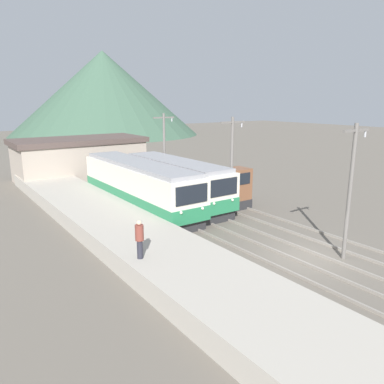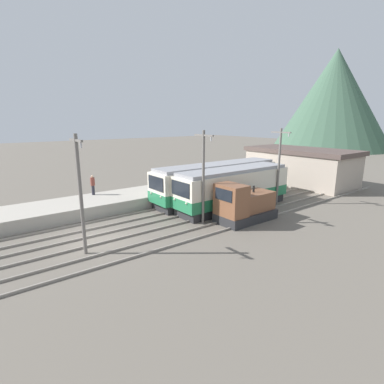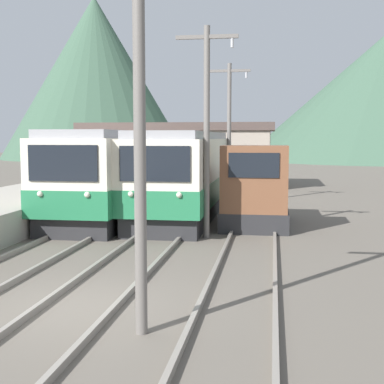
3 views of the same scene
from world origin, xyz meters
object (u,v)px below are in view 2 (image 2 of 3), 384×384
Objects in this scene: commuter_train_center at (233,190)px; catenary_mast_far at (279,164)px; shunting_locomotive at (244,206)px; catenary_mast_mid at (203,174)px; person_on_platform at (93,184)px; commuter_train_left at (217,183)px; catenary_mast_near at (80,191)px.

commuter_train_center is 1.67× the size of catenary_mast_far.
catenary_mast_mid is at bearing -118.65° from shunting_locomotive.
person_on_platform is at bearing -153.10° from catenary_mast_mid.
catenary_mast_mid is (-1.49, -2.73, 2.51)m from shunting_locomotive.
shunting_locomotive is at bearing 34.49° from person_on_platform.
catenary_mast_far is (1.51, 4.09, 2.08)m from commuter_train_center.
person_on_platform is (-10.99, -7.55, 0.77)m from shunting_locomotive.
catenary_mast_far is (0.00, 8.71, 0.00)m from catenary_mast_mid.
commuter_train_left is 2.00× the size of catenary_mast_near.
catenary_mast_mid is 3.84× the size of person_on_platform.
commuter_train_center is 1.67× the size of catenary_mast_mid.
catenary_mast_near is at bearing -22.29° from person_on_platform.
catenary_mast_mid is at bearing 26.90° from person_on_platform.
person_on_platform is at bearing -117.17° from commuter_train_left.
commuter_train_left is 11.37m from person_on_platform.
catenary_mast_far is (0.00, 17.43, 0.00)m from catenary_mast_near.
catenary_mast_mid reaches higher than commuter_train_left.
shunting_locomotive is 0.70× the size of catenary_mast_near.
shunting_locomotive is 0.70× the size of catenary_mast_mid.
shunting_locomotive is 13.35m from person_on_platform.
catenary_mast_mid is (1.51, -4.62, 2.08)m from commuter_train_center.
commuter_train_center is at bearing -110.25° from catenary_mast_far.
commuter_train_center is at bearing 147.74° from shunting_locomotive.
catenary_mast_near reaches higher than commuter_train_center.
commuter_train_left reaches higher than commuter_train_center.
catenary_mast_near reaches higher than person_on_platform.
commuter_train_center is 1.67× the size of catenary_mast_near.
catenary_mast_mid reaches higher than person_on_platform.
catenary_mast_far reaches higher than person_on_platform.
commuter_train_left is 7.68× the size of person_on_platform.
catenary_mast_near and catenary_mast_far have the same top height.
catenary_mast_near reaches higher than shunting_locomotive.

